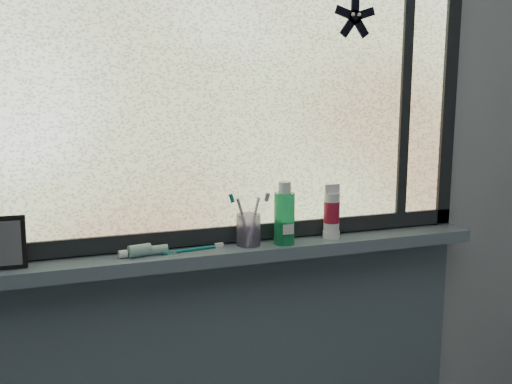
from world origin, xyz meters
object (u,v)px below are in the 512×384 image
object	(u,v)px
mouthwash_bottle	(284,213)
cream_tube	(332,210)
toothbrush_cup	(249,230)
vanity_mirror	(4,243)

from	to	relation	value
mouthwash_bottle	cream_tube	distance (m)	0.17
toothbrush_cup	cream_tube	size ratio (longest dim) A/B	0.78
mouthwash_bottle	cream_tube	xyz separation A→B (m)	(0.17, 0.02, -0.00)
cream_tube	toothbrush_cup	bearing A→B (deg)	178.37
mouthwash_bottle	cream_tube	world-z (taller)	mouthwash_bottle
vanity_mirror	toothbrush_cup	distance (m)	0.69
vanity_mirror	toothbrush_cup	xyz separation A→B (m)	(0.69, 0.01, -0.02)
vanity_mirror	mouthwash_bottle	distance (m)	0.80
mouthwash_bottle	toothbrush_cup	bearing A→B (deg)	167.94
mouthwash_bottle	cream_tube	bearing A→B (deg)	5.16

